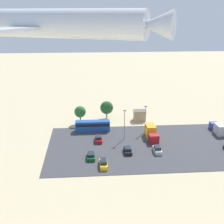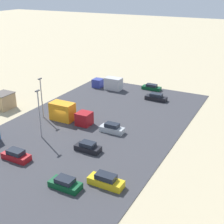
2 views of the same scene
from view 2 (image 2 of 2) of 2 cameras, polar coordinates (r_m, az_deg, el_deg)
The scene contains 14 objects.
ground_plane at distance 59.60m, azimuth -9.11°, elevation -1.86°, with size 400.00×400.00×0.00m, color tan.
parking_lot_surface at distance 56.38m, azimuth -4.08°, elevation -3.05°, with size 55.64×30.58×0.08m.
shed_building at distance 68.66m, azimuth -19.21°, elevation 1.96°, with size 3.97×3.57×3.30m.
parked_car_0 at distance 70.20m, azimuth 8.05°, elevation 2.66°, with size 1.78×4.79×1.53m.
parked_car_1 at distance 77.10m, azimuth 7.23°, elevation 4.49°, with size 1.72×4.61×1.41m.
parked_car_2 at distance 41.12m, azimuth -1.12°, elevation -12.47°, with size 1.74×4.76×1.65m.
parked_car_3 at distance 41.21m, azimuth -8.56°, elevation -12.83°, with size 1.91×4.23×1.43m.
parked_car_4 at distance 48.66m, azimuth -17.13°, elevation -7.59°, with size 1.85×4.43×1.59m.
parked_car_5 at distance 54.66m, azimuth 0.01°, elevation -3.02°, with size 1.73×4.35×1.63m.
parked_car_6 at distance 48.95m, azimuth -4.44°, elevation -6.43°, with size 1.83×4.12×1.47m.
parked_truck_0 at distance 59.16m, azimuth -7.97°, elevation -0.25°, with size 2.56×8.44×3.41m.
parked_truck_1 at distance 76.95m, azimuth -0.57°, elevation 5.24°, with size 2.36×7.58×2.96m.
light_pole_lot_centre at distance 52.54m, azimuth -13.14°, elevation -0.01°, with size 0.90×0.28×8.42m.
light_pole_lot_edge at distance 60.80m, azimuth -12.77°, elevation 2.87°, with size 0.90×0.28×7.87m.
Camera 2 is at (42.95, 33.36, 24.39)m, focal length 50.00 mm.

